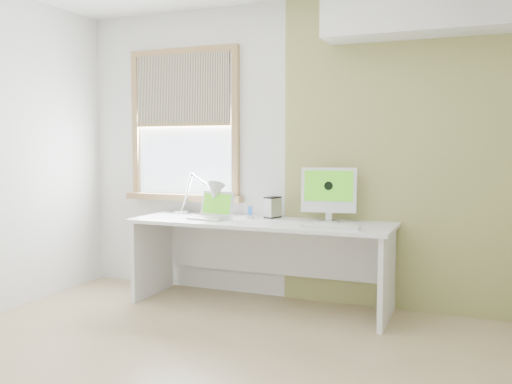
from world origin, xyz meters
The scene contains 12 objects.
room centered at (0.00, 0.00, 1.30)m, with size 4.04×3.54×2.64m.
accent_wall centered at (1.00, 1.74, 1.30)m, with size 2.00×0.02×2.60m, color #9A9E52.
soffit centered at (1.20, 1.57, 2.40)m, with size 1.60×0.40×0.42m, color white.
window centered at (-1.00, 1.71, 1.54)m, with size 1.20×0.14×1.42m.
desk centered at (-0.10, 1.44, 0.53)m, with size 2.20×0.70×0.73m.
desk_lamp centered at (-0.63, 1.48, 0.93)m, with size 0.62×0.40×0.38m.
laptop centered at (-0.53, 1.37, 0.79)m, with size 0.36×0.31×0.23m.
phone_dock centered at (-0.23, 1.48, 0.76)m, with size 0.06×0.06×0.12m.
external_drive centered at (-0.07, 1.60, 0.82)m, with size 0.13×0.16×0.18m.
imac centered at (0.44, 1.57, 0.98)m, with size 0.46×0.18×0.45m.
keyboard centered at (0.55, 1.20, 0.74)m, with size 0.45×0.13×0.02m.
mouse centered at (0.37, 1.25, 0.74)m, with size 0.06×0.10×0.03m, color white.
Camera 1 is at (1.58, -2.85, 1.35)m, focal length 38.71 mm.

